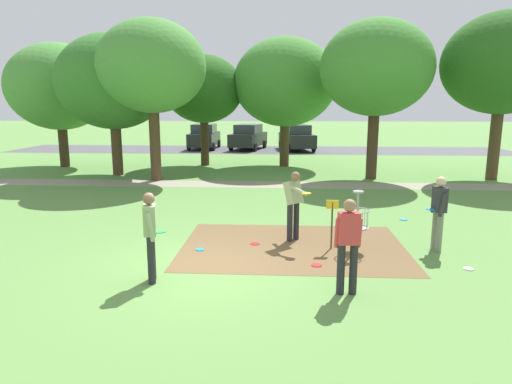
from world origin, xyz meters
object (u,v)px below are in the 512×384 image
Objects in this scene: tree_far_left at (113,82)px; tree_far_center at (204,89)px; frisbee_near_basket at (255,244)px; frisbee_mid_grass at (317,265)px; player_throwing at (439,209)px; frisbee_far_right at (404,220)px; tree_mid_right at (285,83)px; disc_golf_basket at (354,218)px; parked_car_center_left at (248,137)px; player_foreground_watching at (150,232)px; frisbee_by_tee at (200,250)px; tree_mid_left at (152,67)px; parked_car_leftmost at (204,136)px; player_waiting_right at (348,241)px; player_waiting_left at (294,201)px; tree_near_right at (503,64)px; tree_near_left at (59,87)px; tree_mid_center at (376,68)px; frisbee_far_left at (469,269)px; parked_car_center_right at (297,138)px.

tree_far_left reaches higher than tree_far_center.
frisbee_near_basket is 13.21m from tree_far_left.
player_throwing is at bearing 22.36° from frisbee_mid_grass.
tree_mid_right reaches higher than frisbee_far_right.
parked_car_center_left is at bearing 100.34° from disc_golf_basket.
disc_golf_basket is 5.99× the size of frisbee_mid_grass.
player_foreground_watching is at bearing -83.60° from tree_far_center.
frisbee_by_tee is 11.15m from tree_mid_left.
player_throwing is at bearing -42.81° from tree_far_left.
parked_car_center_left is (3.32, -0.25, 0.00)m from parked_car_leftmost.
frisbee_near_basket is 0.04× the size of tree_far_center.
player_waiting_right reaches higher than frisbee_near_basket.
tree_far_center reaches higher than player_throwing.
player_waiting_left is at bearing 153.44° from disc_golf_basket.
tree_mid_left is at bearing -138.55° from tree_mid_right.
player_throwing is 0.24× the size of tree_near_right.
tree_near_left reaches higher than frisbee_by_tee.
disc_golf_basket is 1.53m from player_waiting_left.
player_throwing is 10.78m from tree_mid_center.
tree_far_left is at bearing -34.03° from tree_near_left.
tree_near_left is at bearing 145.69° from frisbee_far_right.
frisbee_far_right is at bearing -34.31° from tree_near_left.
tree_near_left is (-12.40, 14.24, 4.15)m from frisbee_mid_grass.
tree_near_right reaches higher than tree_far_center.
disc_golf_basket is 1.90m from player_throwing.
disc_golf_basket is at bearing -51.95° from tree_mid_left.
player_waiting_left is 0.38× the size of parked_car_center_left.
tree_far_center is (-5.40, 16.61, 3.09)m from player_waiting_right.
frisbee_mid_grass is at bearing -74.77° from parked_car_leftmost.
player_waiting_right is at bearing -71.99° from tree_far_center.
tree_near_right is at bearing -22.49° from tree_mid_right.
tree_mid_right is at bearing 96.28° from disc_golf_basket.
frisbee_far_right is 22.44m from parked_car_leftmost.
player_waiting_left is 7.54× the size of frisbee_near_basket.
parked_car_leftmost is at bearing 111.72° from frisbee_far_left.
player_waiting_left is (-1.35, 0.68, 0.23)m from disc_golf_basket.
player_waiting_right is 0.38× the size of parked_car_center_right.
tree_far_center is (3.53, 3.62, -0.22)m from tree_far_left.
parked_car_leftmost is at bearing 97.76° from player_foreground_watching.
tree_far_left is 15.20m from parked_car_center_right.
frisbee_by_tee is at bearing 171.26° from frisbee_far_left.
frisbee_by_tee is 0.04× the size of parked_car_center_right.
frisbee_far_right is 18.84m from tree_near_left.
tree_far_center reaches higher than parked_car_center_right.
parked_car_leftmost is (-7.02, 25.61, -0.05)m from player_waiting_right.
player_waiting_right reaches higher than frisbee_far_right.
frisbee_far_left is at bearing 9.17° from player_foreground_watching.
player_waiting_right is at bearing -133.33° from player_throwing.
parked_car_leftmost is at bearing 139.65° from tree_near_right.
tree_near_right reaches higher than player_waiting_left.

